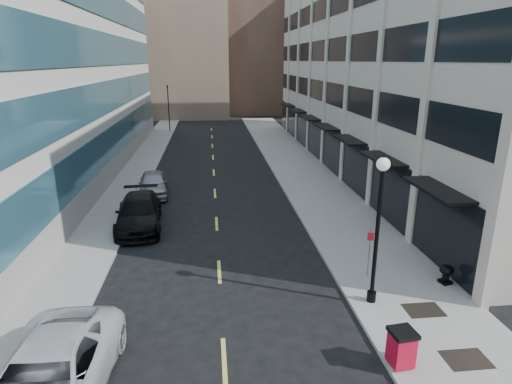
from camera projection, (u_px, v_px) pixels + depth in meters
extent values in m
cube|color=gray|center=(317.00, 189.00, 31.54)|extent=(5.00, 80.00, 0.15)
cube|color=gray|center=(122.00, 195.00, 30.10)|extent=(3.00, 80.00, 0.15)
cube|color=beige|center=(410.00, 62.00, 36.53)|extent=(14.00, 46.00, 18.00)
cube|color=black|center=(326.00, 145.00, 37.88)|extent=(0.18, 46.00, 3.60)
cube|color=black|center=(329.00, 93.00, 36.55)|extent=(0.12, 46.00, 1.80)
cube|color=black|center=(331.00, 50.00, 35.51)|extent=(0.12, 46.00, 1.80)
cube|color=black|center=(333.00, 4.00, 34.48)|extent=(0.12, 46.00, 1.80)
cube|color=beige|center=(431.00, 64.00, 19.66)|extent=(0.35, 0.60, 18.00)
cube|color=beige|center=(381.00, 63.00, 25.36)|extent=(0.35, 0.60, 18.00)
cube|color=beige|center=(349.00, 63.00, 31.06)|extent=(0.35, 0.60, 18.00)
cube|color=beige|center=(327.00, 62.00, 36.76)|extent=(0.35, 0.60, 18.00)
cube|color=beige|center=(311.00, 62.00, 42.46)|extent=(0.35, 0.60, 18.00)
cube|color=beige|center=(299.00, 62.00, 48.15)|extent=(0.35, 0.60, 18.00)
cube|color=beige|center=(289.00, 62.00, 53.85)|extent=(0.35, 0.60, 18.00)
cube|color=black|center=(437.00, 189.00, 18.25)|extent=(1.30, 4.00, 0.12)
cube|color=black|center=(382.00, 159.00, 23.95)|extent=(1.30, 4.00, 0.12)
cube|color=black|center=(349.00, 140.00, 29.65)|extent=(1.30, 4.00, 0.12)
cube|color=black|center=(326.00, 127.00, 35.35)|extent=(1.30, 4.00, 0.12)
cube|color=black|center=(310.00, 118.00, 41.05)|extent=(1.30, 4.00, 0.12)
cube|color=black|center=(297.00, 111.00, 46.74)|extent=(1.30, 4.00, 0.12)
cube|color=black|center=(287.00, 105.00, 52.44)|extent=(1.30, 4.00, 0.12)
cube|color=beige|center=(1.00, 49.00, 32.84)|extent=(16.00, 46.00, 20.00)
cube|color=gray|center=(120.00, 162.00, 36.35)|extent=(0.20, 46.00, 1.80)
cube|color=#34677A|center=(117.00, 137.00, 35.73)|extent=(0.14, 45.60, 2.40)
cube|color=#34677A|center=(113.00, 95.00, 34.70)|extent=(0.14, 45.60, 2.40)
cube|color=#34677A|center=(108.00, 49.00, 33.66)|extent=(0.14, 45.60, 2.40)
cube|color=#34677A|center=(104.00, 1.00, 32.63)|extent=(0.14, 45.60, 2.40)
cube|color=#887159|center=(184.00, 30.00, 71.83)|extent=(14.00, 18.00, 28.00)
cube|color=brown|center=(253.00, 14.00, 75.98)|extent=(12.00, 16.00, 34.00)
cube|color=#887159|center=(134.00, 50.00, 81.19)|extent=(12.00, 14.00, 22.00)
cube|color=beige|center=(314.00, 55.00, 73.38)|extent=(10.00, 14.00, 20.00)
cube|color=black|center=(466.00, 359.00, 13.48)|extent=(1.40, 1.00, 0.01)
cube|color=black|center=(424.00, 310.00, 16.14)|extent=(1.40, 1.00, 0.01)
cube|color=#D8CC4C|center=(224.00, 360.00, 13.69)|extent=(0.15, 2.20, 0.01)
cube|color=#D8CC4C|center=(219.00, 272.00, 19.39)|extent=(0.15, 2.20, 0.01)
cube|color=#D8CC4C|center=(217.00, 223.00, 25.09)|extent=(0.15, 2.20, 0.01)
cube|color=#D8CC4C|center=(215.00, 193.00, 30.79)|extent=(0.15, 2.20, 0.01)
cube|color=#D8CC4C|center=(214.00, 172.00, 36.49)|extent=(0.15, 2.20, 0.01)
cube|color=#D8CC4C|center=(213.00, 157.00, 42.18)|extent=(0.15, 2.20, 0.01)
cube|color=#D8CC4C|center=(212.00, 146.00, 47.88)|extent=(0.15, 2.20, 0.01)
cube|color=#D8CC4C|center=(212.00, 137.00, 53.58)|extent=(0.15, 2.20, 0.01)
cube|color=#D8CC4C|center=(211.00, 129.00, 59.28)|extent=(0.15, 2.20, 0.01)
cylinder|color=black|center=(169.00, 109.00, 55.93)|extent=(0.12, 0.12, 6.00)
imported|color=black|center=(167.00, 86.00, 55.05)|extent=(0.66, 0.66, 1.98)
imported|color=silver|center=(48.00, 381.00, 11.55)|extent=(3.17, 6.55, 1.80)
imported|color=black|center=(139.00, 212.00, 24.38)|extent=(2.98, 6.20, 1.74)
imported|color=#919499|center=(153.00, 183.00, 30.26)|extent=(2.48, 5.04, 1.65)
cube|color=red|center=(401.00, 349.00, 13.08)|extent=(0.74, 0.74, 1.07)
cube|color=black|center=(403.00, 333.00, 12.91)|extent=(0.83, 0.83, 0.13)
cylinder|color=black|center=(388.00, 354.00, 13.53)|extent=(0.06, 0.24, 0.24)
cylinder|color=black|center=(401.00, 353.00, 13.58)|extent=(0.06, 0.24, 0.24)
cylinder|color=black|center=(371.00, 296.00, 16.71)|extent=(0.36, 0.36, 0.40)
cylinder|color=black|center=(377.00, 235.00, 15.95)|extent=(0.16, 0.16, 5.12)
sphere|color=silver|center=(383.00, 164.00, 15.14)|extent=(0.49, 0.49, 0.49)
cone|color=black|center=(384.00, 157.00, 15.06)|extent=(0.13, 0.13, 0.20)
cylinder|color=slate|center=(369.00, 253.00, 18.30)|extent=(0.04, 0.04, 2.22)
cube|color=#B90C19|center=(371.00, 237.00, 18.05)|extent=(0.26, 0.08, 0.35)
cube|color=black|center=(445.00, 282.00, 18.09)|extent=(0.53, 0.53, 0.13)
cylinder|color=black|center=(446.00, 276.00, 18.01)|extent=(0.27, 0.27, 0.42)
ellipsoid|color=black|center=(447.00, 270.00, 17.93)|extent=(0.59, 0.59, 0.41)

